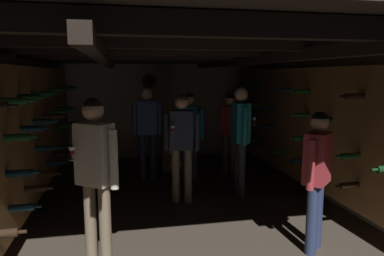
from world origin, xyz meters
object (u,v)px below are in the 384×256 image
at_px(display_bottle, 174,120).
at_px(person_guest_near_right, 317,169).
at_px(wine_crate_stack, 175,148).
at_px(person_guest_far_left, 147,124).
at_px(person_guest_rear_center, 190,128).
at_px(person_guest_mid_right, 241,130).
at_px(person_guest_far_right, 230,127).
at_px(person_guest_near_left, 95,166).
at_px(person_host_center, 182,138).

relative_size(display_bottle, person_guest_near_right, 0.22).
xyz_separation_m(display_bottle, person_guest_near_right, (1.02, -3.63, -0.11)).
relative_size(wine_crate_stack, display_bottle, 2.57).
height_order(person_guest_far_left, person_guest_rear_center, person_guest_far_left).
distance_m(wine_crate_stack, person_guest_far_left, 1.01).
bearing_deg(person_guest_rear_center, person_guest_far_left, 167.01).
distance_m(person_guest_mid_right, person_guest_rear_center, 1.17).
xyz_separation_m(person_guest_mid_right, person_guest_far_right, (0.18, 1.15, -0.13)).
bearing_deg(person_guest_near_left, person_guest_rear_center, 61.45).
height_order(wine_crate_stack, person_guest_near_left, person_guest_near_left).
height_order(person_guest_far_left, person_guest_far_right, person_guest_far_left).
xyz_separation_m(person_host_center, person_guest_near_left, (-1.15, -1.62, 0.05)).
xyz_separation_m(wine_crate_stack, person_guest_far_right, (0.99, -0.55, 0.49)).
height_order(person_guest_far_right, person_guest_near_right, person_guest_far_right).
xyz_separation_m(person_host_center, person_guest_mid_right, (0.99, 0.16, 0.07)).
relative_size(person_host_center, person_guest_far_left, 0.96).
xyz_separation_m(person_guest_mid_right, person_guest_near_right, (0.19, -1.94, -0.14)).
bearing_deg(person_guest_mid_right, person_guest_far_left, 140.50).
height_order(person_guest_mid_right, person_guest_near_right, person_guest_mid_right).
height_order(wine_crate_stack, person_guest_far_left, person_guest_far_left).
xyz_separation_m(person_guest_far_left, person_guest_far_right, (1.58, -0.00, -0.10)).
height_order(person_guest_near_left, person_guest_rear_center, person_guest_near_left).
height_order(display_bottle, person_guest_far_left, person_guest_far_left).
height_order(wine_crate_stack, person_guest_near_right, person_guest_near_right).
relative_size(display_bottle, person_host_center, 0.21).
relative_size(person_host_center, person_guest_mid_right, 0.94).
bearing_deg(wine_crate_stack, person_guest_mid_right, -64.71).
relative_size(wine_crate_stack, person_guest_far_left, 0.52).
xyz_separation_m(person_guest_rear_center, person_guest_far_right, (0.82, 0.18, -0.03)).
distance_m(person_guest_mid_right, person_guest_near_right, 1.96).
height_order(person_host_center, person_guest_mid_right, person_guest_mid_right).
bearing_deg(person_host_center, person_guest_rear_center, 72.80).
height_order(person_guest_mid_right, person_guest_rear_center, person_guest_mid_right).
bearing_deg(person_guest_far_left, person_guest_far_right, -0.03).
bearing_deg(person_guest_rear_center, person_guest_mid_right, -57.07).
bearing_deg(person_guest_far_left, person_guest_near_right, -62.87).
xyz_separation_m(display_bottle, person_host_center, (-0.16, -1.85, -0.04)).
relative_size(wine_crate_stack, person_guest_near_right, 0.58).
bearing_deg(person_guest_near_right, person_guest_far_right, 90.08).
relative_size(wine_crate_stack, person_guest_near_left, 0.52).
relative_size(person_guest_near_left, person_guest_far_right, 1.09).
relative_size(person_guest_far_left, person_guest_near_right, 1.10).
height_order(wine_crate_stack, person_guest_far_right, person_guest_far_right).
height_order(person_guest_rear_center, person_guest_near_right, person_guest_rear_center).
distance_m(person_host_center, person_guest_far_left, 1.38).
xyz_separation_m(display_bottle, person_guest_mid_right, (0.83, -1.69, 0.03)).
height_order(person_guest_mid_right, person_guest_far_left, person_guest_mid_right).
bearing_deg(person_guest_mid_right, person_guest_rear_center, 122.93).
relative_size(person_guest_near_left, person_guest_rear_center, 1.07).
xyz_separation_m(display_bottle, person_guest_rear_center, (0.20, -0.71, -0.06)).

